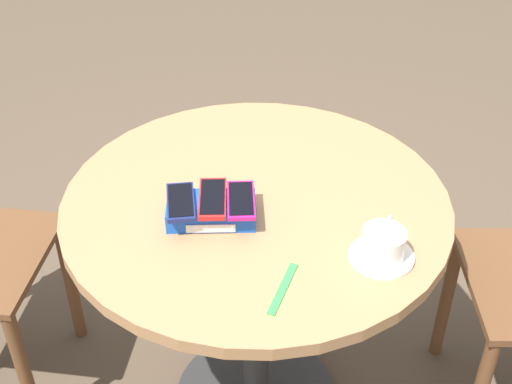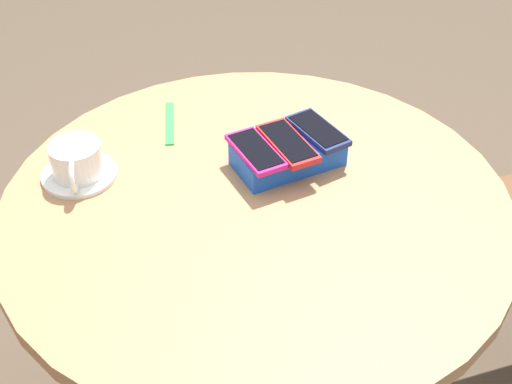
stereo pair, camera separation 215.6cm
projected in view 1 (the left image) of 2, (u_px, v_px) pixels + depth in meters
name	position (u px, v px, depth m)	size (l,w,h in m)	color
round_table	(256.00, 248.00, 1.69)	(0.88, 0.88, 0.71)	#2D2D2D
phone_box	(211.00, 210.00, 1.53)	(0.21, 0.14, 0.04)	blue
phone_navy	(181.00, 202.00, 1.51)	(0.08, 0.13, 0.01)	navy
phone_red	(213.00, 198.00, 1.52)	(0.09, 0.15, 0.01)	red
phone_magenta	(241.00, 200.00, 1.51)	(0.08, 0.14, 0.01)	#D11975
saucer	(381.00, 256.00, 1.44)	(0.13, 0.13, 0.01)	white
coffee_cup	(383.00, 243.00, 1.42)	(0.09, 0.11, 0.06)	white
lanyard_strap	(283.00, 288.00, 1.37)	(0.15, 0.02, 0.00)	green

